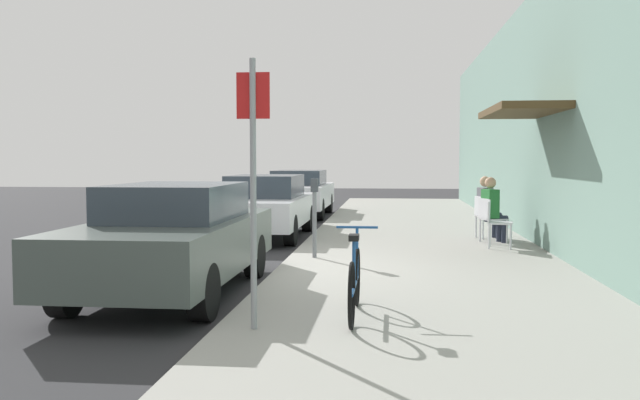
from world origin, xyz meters
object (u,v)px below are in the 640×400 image
at_px(parked_car_0, 174,237).
at_px(cafe_chair_1, 490,217).
at_px(street_sign, 253,172).
at_px(seated_patron_1, 493,207).
at_px(parked_car_1, 265,205).
at_px(parking_meter, 315,212).
at_px(bicycle_0, 355,282).
at_px(parked_car_2, 299,192).
at_px(cafe_chair_0, 496,221).
at_px(seated_patron_2, 488,205).
at_px(cafe_chair_2, 485,214).

height_order(parked_car_0, cafe_chair_1, parked_car_0).
relative_size(street_sign, seated_patron_1, 2.02).
relative_size(parked_car_1, seated_patron_1, 3.41).
xyz_separation_m(parking_meter, bicycle_0, (0.89, -4.11, -0.41)).
distance_m(parked_car_2, seated_patron_1, 8.44).
height_order(parked_car_2, cafe_chair_1, parked_car_2).
bearing_deg(cafe_chair_0, parked_car_1, 155.51).
bearing_deg(seated_patron_2, parked_car_1, 172.22).
bearing_deg(parked_car_1, seated_patron_1, -15.93).
bearing_deg(cafe_chair_2, parking_meter, -136.30).
bearing_deg(cafe_chair_2, parked_car_1, 171.95).
height_order(parking_meter, seated_patron_2, parking_meter).
bearing_deg(parking_meter, street_sign, -90.61).
height_order(parked_car_2, parking_meter, parking_meter).
height_order(parked_car_2, seated_patron_2, parked_car_2).
bearing_deg(seated_patron_1, parked_car_2, 124.76).
xyz_separation_m(parked_car_0, parking_meter, (1.55, 2.60, 0.14)).
height_order(cafe_chair_1, seated_patron_2, seated_patron_2).
distance_m(parking_meter, cafe_chair_1, 3.97).
bearing_deg(parked_car_2, bicycle_0, -79.67).
bearing_deg(seated_patron_1, parked_car_0, -134.14).
distance_m(parked_car_1, seated_patron_2, 4.86).
bearing_deg(parking_meter, cafe_chair_0, 26.10).
relative_size(parked_car_1, street_sign, 1.69).
xyz_separation_m(cafe_chair_0, cafe_chair_2, (0.00, 1.49, 0.00)).
relative_size(cafe_chair_0, cafe_chair_2, 1.00).
height_order(parked_car_0, parking_meter, parking_meter).
xyz_separation_m(cafe_chair_0, cafe_chair_1, (0.00, 0.77, 0.00)).
bearing_deg(seated_patron_2, cafe_chair_0, -92.26).
relative_size(parked_car_0, bicycle_0, 2.57).
xyz_separation_m(street_sign, cafe_chair_0, (3.25, 6.28, -1.02)).
bearing_deg(parked_car_0, seated_patron_1, 45.86).
distance_m(parked_car_2, seated_patron_2, 7.86).
bearing_deg(bicycle_0, parking_meter, 102.26).
bearing_deg(cafe_chair_2, cafe_chair_1, -89.85).
distance_m(parking_meter, cafe_chair_2, 4.44).
bearing_deg(street_sign, seated_patron_1, 64.90).
bearing_deg(street_sign, parking_meter, 89.39).
height_order(parked_car_1, parked_car_2, parked_car_2).
height_order(cafe_chair_0, seated_patron_2, seated_patron_2).
relative_size(parked_car_2, seated_patron_1, 3.41).
bearing_deg(parking_meter, bicycle_0, -77.74).
height_order(parked_car_0, parked_car_2, parked_car_0).
bearing_deg(seated_patron_2, cafe_chair_2, -165.79).
distance_m(cafe_chair_0, seated_patron_1, 0.82).
bearing_deg(cafe_chair_0, street_sign, -117.37).
xyz_separation_m(parked_car_0, cafe_chair_2, (4.75, 5.66, -0.12)).
xyz_separation_m(cafe_chair_1, cafe_chair_2, (-0.00, 0.72, 0.00)).
bearing_deg(parked_car_0, parked_car_2, 90.00).
relative_size(parking_meter, cafe_chair_2, 1.52).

